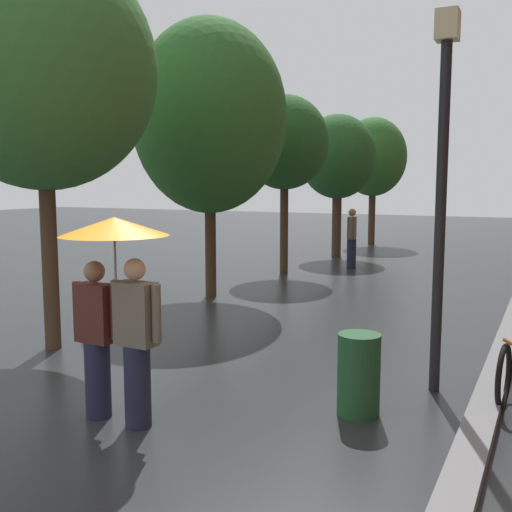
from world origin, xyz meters
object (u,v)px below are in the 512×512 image
(pedestrian_walking_midground, at_px, (352,238))
(street_tree_1, at_px, (209,117))
(street_tree_3, at_px, (338,157))
(street_tree_4, at_px, (373,157))
(couple_under_umbrella, at_px, (115,290))
(litter_bin, at_px, (359,374))
(street_lamp_post, at_px, (442,175))
(street_tree_0, at_px, (42,69))
(street_tree_2, at_px, (285,143))

(pedestrian_walking_midground, bearing_deg, street_tree_1, -104.30)
(street_tree_3, xyz_separation_m, pedestrian_walking_midground, (1.25, -2.33, -2.33))
(street_tree_4, bearing_deg, couple_under_umbrella, -82.01)
(litter_bin, relative_size, pedestrian_walking_midground, 0.51)
(litter_bin, bearing_deg, street_lamp_post, 62.01)
(street_tree_3, height_order, street_lamp_post, street_tree_3)
(street_tree_4, relative_size, litter_bin, 5.73)
(street_lamp_post, bearing_deg, street_tree_4, 108.26)
(street_tree_0, distance_m, litter_bin, 5.86)
(couple_under_umbrella, xyz_separation_m, litter_bin, (2.10, 1.26, -0.92))
(street_tree_4, distance_m, street_lamp_post, 16.68)
(street_tree_4, distance_m, litter_bin, 17.77)
(street_tree_2, bearing_deg, litter_bin, -61.47)
(street_lamp_post, bearing_deg, street_tree_2, 124.95)
(street_tree_4, height_order, litter_bin, street_tree_4)
(street_tree_1, distance_m, litter_bin, 7.53)
(street_tree_1, relative_size, street_lamp_post, 1.34)
(street_tree_4, relative_size, street_lamp_post, 1.15)
(street_tree_1, xyz_separation_m, street_lamp_post, (5.27, -3.80, -1.24))
(street_tree_1, xyz_separation_m, street_tree_2, (0.05, 3.68, -0.31))
(street_tree_0, xyz_separation_m, litter_bin, (4.68, -0.42, -3.51))
(couple_under_umbrella, bearing_deg, street_tree_2, 104.61)
(street_tree_2, bearing_deg, street_tree_1, -90.71)
(street_tree_1, height_order, street_tree_3, street_tree_1)
(street_tree_0, height_order, street_tree_4, street_tree_0)
(street_tree_1, height_order, couple_under_umbrella, street_tree_1)
(couple_under_umbrella, height_order, litter_bin, couple_under_umbrella)
(street_lamp_post, bearing_deg, pedestrian_walking_midground, 113.10)
(street_tree_2, xyz_separation_m, street_lamp_post, (5.23, -7.48, -0.93))
(couple_under_umbrella, bearing_deg, street_lamp_post, 41.19)
(couple_under_umbrella, bearing_deg, street_tree_1, 112.98)
(street_lamp_post, relative_size, pedestrian_walking_midground, 2.53)
(couple_under_umbrella, relative_size, litter_bin, 2.42)
(pedestrian_walking_midground, bearing_deg, street_tree_4, 101.15)
(street_tree_0, height_order, litter_bin, street_tree_0)
(street_tree_2, xyz_separation_m, couple_under_umbrella, (2.56, -9.82, -2.06))
(street_tree_0, bearing_deg, street_tree_4, 89.87)
(street_tree_4, xyz_separation_m, pedestrian_walking_midground, (1.31, -6.65, -2.50))
(street_tree_4, relative_size, pedestrian_walking_midground, 2.91)
(street_tree_3, bearing_deg, street_lamp_post, -65.83)
(street_tree_3, distance_m, street_tree_4, 4.33)
(street_tree_2, distance_m, litter_bin, 10.19)
(street_lamp_post, xyz_separation_m, litter_bin, (-0.57, -1.08, -2.05))
(street_tree_3, distance_m, pedestrian_walking_midground, 3.52)
(couple_under_umbrella, bearing_deg, street_tree_4, 97.99)
(street_tree_2, distance_m, street_tree_3, 4.01)
(pedestrian_walking_midground, bearing_deg, street_lamp_post, -66.90)
(street_tree_0, relative_size, pedestrian_walking_midground, 3.36)
(pedestrian_walking_midground, bearing_deg, street_tree_2, -128.16)
(street_tree_3, xyz_separation_m, litter_bin, (4.58, -12.57, -2.76))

